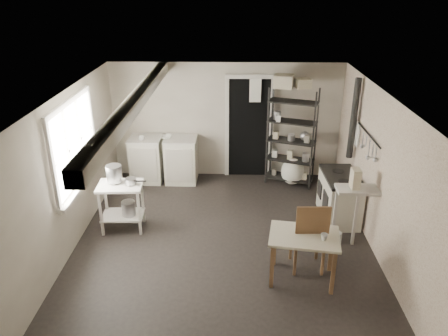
{
  "coord_description": "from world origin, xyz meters",
  "views": [
    {
      "loc": [
        0.13,
        -5.76,
        3.76
      ],
      "look_at": [
        0.0,
        0.3,
        1.1
      ],
      "focal_mm": 35.0,
      "sensor_mm": 36.0,
      "label": 1
    }
  ],
  "objects_px": {
    "stockpot": "(114,173)",
    "chair": "(308,237)",
    "prep_table": "(122,207)",
    "work_table": "(303,255)",
    "shelf_rack": "(291,138)",
    "stove": "(340,194)",
    "flour_sack": "(292,173)",
    "base_cabinets": "(164,159)"
  },
  "relations": [
    {
      "from": "flour_sack",
      "to": "base_cabinets",
      "type": "bearing_deg",
      "value": 177.31
    },
    {
      "from": "stove",
      "to": "flour_sack",
      "type": "xyz_separation_m",
      "value": [
        -0.61,
        1.31,
        -0.2
      ]
    },
    {
      "from": "chair",
      "to": "shelf_rack",
      "type": "bearing_deg",
      "value": 86.78
    },
    {
      "from": "stockpot",
      "to": "shelf_rack",
      "type": "relative_size",
      "value": 0.14
    },
    {
      "from": "chair",
      "to": "flour_sack",
      "type": "height_order",
      "value": "chair"
    },
    {
      "from": "base_cabinets",
      "to": "prep_table",
      "type": "bearing_deg",
      "value": -101.22
    },
    {
      "from": "stockpot",
      "to": "work_table",
      "type": "relative_size",
      "value": 0.29
    },
    {
      "from": "chair",
      "to": "prep_table",
      "type": "bearing_deg",
      "value": 159.2
    },
    {
      "from": "work_table",
      "to": "chair",
      "type": "xyz_separation_m",
      "value": [
        0.1,
        0.26,
        0.11
      ]
    },
    {
      "from": "stockpot",
      "to": "chair",
      "type": "xyz_separation_m",
      "value": [
        2.9,
        -1.06,
        -0.45
      ]
    },
    {
      "from": "stove",
      "to": "prep_table",
      "type": "bearing_deg",
      "value": -174.59
    },
    {
      "from": "prep_table",
      "to": "flour_sack",
      "type": "relative_size",
      "value": 1.47
    },
    {
      "from": "prep_table",
      "to": "stockpot",
      "type": "distance_m",
      "value": 0.56
    },
    {
      "from": "stockpot",
      "to": "prep_table",
      "type": "bearing_deg",
      "value": -42.62
    },
    {
      "from": "stockpot",
      "to": "flour_sack",
      "type": "height_order",
      "value": "stockpot"
    },
    {
      "from": "stove",
      "to": "work_table",
      "type": "relative_size",
      "value": 1.11
    },
    {
      "from": "chair",
      "to": "stockpot",
      "type": "bearing_deg",
      "value": 158.22
    },
    {
      "from": "stove",
      "to": "work_table",
      "type": "height_order",
      "value": "stove"
    },
    {
      "from": "stockpot",
      "to": "base_cabinets",
      "type": "bearing_deg",
      "value": 74.29
    },
    {
      "from": "chair",
      "to": "flour_sack",
      "type": "bearing_deg",
      "value": 85.45
    },
    {
      "from": "stove",
      "to": "stockpot",
      "type": "bearing_deg",
      "value": -176.17
    },
    {
      "from": "shelf_rack",
      "to": "stove",
      "type": "relative_size",
      "value": 1.93
    },
    {
      "from": "stockpot",
      "to": "base_cabinets",
      "type": "xyz_separation_m",
      "value": [
        0.5,
        1.76,
        -0.48
      ]
    },
    {
      "from": "stockpot",
      "to": "shelf_rack",
      "type": "bearing_deg",
      "value": 29.61
    },
    {
      "from": "flour_sack",
      "to": "stockpot",
      "type": "bearing_deg",
      "value": -151.53
    },
    {
      "from": "work_table",
      "to": "flour_sack",
      "type": "bearing_deg",
      "value": 85.48
    },
    {
      "from": "stockpot",
      "to": "chair",
      "type": "bearing_deg",
      "value": -20.1
    },
    {
      "from": "chair",
      "to": "base_cabinets",
      "type": "bearing_deg",
      "value": 128.69
    },
    {
      "from": "stockpot",
      "to": "flour_sack",
      "type": "distance_m",
      "value": 3.52
    },
    {
      "from": "base_cabinets",
      "to": "flour_sack",
      "type": "xyz_separation_m",
      "value": [
        2.54,
        -0.12,
        -0.22
      ]
    },
    {
      "from": "base_cabinets",
      "to": "work_table",
      "type": "relative_size",
      "value": 1.52
    },
    {
      "from": "stove",
      "to": "flour_sack",
      "type": "height_order",
      "value": "stove"
    },
    {
      "from": "shelf_rack",
      "to": "work_table",
      "type": "bearing_deg",
      "value": -73.43
    },
    {
      "from": "work_table",
      "to": "chair",
      "type": "relative_size",
      "value": 0.84
    },
    {
      "from": "base_cabinets",
      "to": "stove",
      "type": "height_order",
      "value": "base_cabinets"
    },
    {
      "from": "shelf_rack",
      "to": "chair",
      "type": "distance_m",
      "value": 2.79
    },
    {
      "from": "prep_table",
      "to": "work_table",
      "type": "relative_size",
      "value": 0.88
    },
    {
      "from": "shelf_rack",
      "to": "chair",
      "type": "xyz_separation_m",
      "value": [
        -0.07,
        -2.75,
        -0.46
      ]
    },
    {
      "from": "stove",
      "to": "base_cabinets",
      "type": "bearing_deg",
      "value": 154.18
    },
    {
      "from": "stove",
      "to": "flour_sack",
      "type": "relative_size",
      "value": 1.85
    },
    {
      "from": "work_table",
      "to": "prep_table",
      "type": "bearing_deg",
      "value": 155.53
    },
    {
      "from": "base_cabinets",
      "to": "stove",
      "type": "relative_size",
      "value": 1.38
    }
  ]
}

